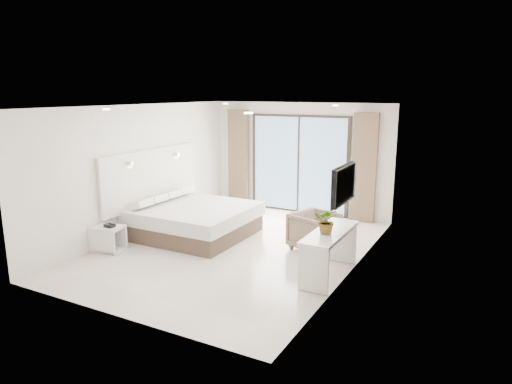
{
  "coord_description": "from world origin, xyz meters",
  "views": [
    {
      "loc": [
        4.3,
        -7.18,
        2.97
      ],
      "look_at": [
        0.24,
        0.4,
        1.06
      ],
      "focal_mm": 32.0,
      "sensor_mm": 36.0,
      "label": 1
    }
  ],
  "objects_px": {
    "nightstand": "(109,239)",
    "armchair": "(315,229)",
    "console_desk": "(330,243)",
    "bed": "(194,220)"
  },
  "relations": [
    {
      "from": "bed",
      "to": "console_desk",
      "type": "distance_m",
      "value": 3.32
    },
    {
      "from": "armchair",
      "to": "bed",
      "type": "bearing_deg",
      "value": 114.91
    },
    {
      "from": "nightstand",
      "to": "armchair",
      "type": "height_order",
      "value": "armchair"
    },
    {
      "from": "bed",
      "to": "nightstand",
      "type": "bearing_deg",
      "value": -117.99
    },
    {
      "from": "nightstand",
      "to": "armchair",
      "type": "relative_size",
      "value": 0.74
    },
    {
      "from": "bed",
      "to": "nightstand",
      "type": "relative_size",
      "value": 3.79
    },
    {
      "from": "nightstand",
      "to": "console_desk",
      "type": "bearing_deg",
      "value": 2.01
    },
    {
      "from": "bed",
      "to": "armchair",
      "type": "bearing_deg",
      "value": 8.3
    },
    {
      "from": "bed",
      "to": "armchair",
      "type": "distance_m",
      "value": 2.57
    },
    {
      "from": "nightstand",
      "to": "console_desk",
      "type": "distance_m",
      "value": 4.16
    }
  ]
}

